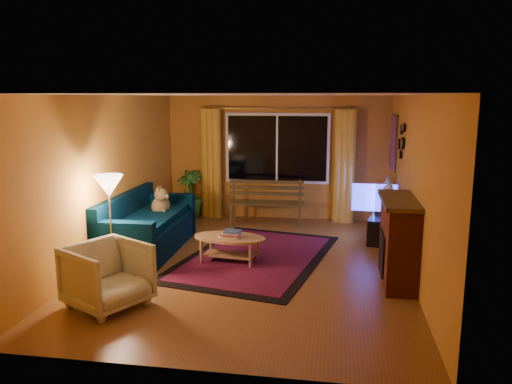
# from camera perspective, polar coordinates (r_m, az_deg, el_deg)

# --- Properties ---
(floor) EXTENTS (4.50, 6.00, 0.02)m
(floor) POSITION_cam_1_polar(r_m,az_deg,el_deg) (7.57, -0.37, -8.34)
(floor) COLOR brown
(floor) RESTS_ON ground
(ceiling) EXTENTS (4.50, 6.00, 0.02)m
(ceiling) POSITION_cam_1_polar(r_m,az_deg,el_deg) (7.15, -0.39, 11.12)
(ceiling) COLOR white
(ceiling) RESTS_ON ground
(wall_back) EXTENTS (4.50, 0.02, 2.50)m
(wall_back) POSITION_cam_1_polar(r_m,az_deg,el_deg) (10.20, 2.44, 3.92)
(wall_back) COLOR #C4802C
(wall_back) RESTS_ON ground
(wall_left) EXTENTS (0.02, 6.00, 2.50)m
(wall_left) POSITION_cam_1_polar(r_m,az_deg,el_deg) (7.94, -16.68, 1.51)
(wall_left) COLOR #C4802C
(wall_left) RESTS_ON ground
(wall_right) EXTENTS (0.02, 6.00, 2.50)m
(wall_right) POSITION_cam_1_polar(r_m,az_deg,el_deg) (7.23, 17.57, 0.58)
(wall_right) COLOR #C4802C
(wall_right) RESTS_ON ground
(window) EXTENTS (2.00, 0.02, 1.30)m
(window) POSITION_cam_1_polar(r_m,az_deg,el_deg) (10.11, 2.41, 5.00)
(window) COLOR black
(window) RESTS_ON wall_back
(curtain_rod) EXTENTS (3.20, 0.03, 0.03)m
(curtain_rod) POSITION_cam_1_polar(r_m,az_deg,el_deg) (10.02, 2.41, 9.53)
(curtain_rod) COLOR #BF8C3F
(curtain_rod) RESTS_ON wall_back
(curtain_left) EXTENTS (0.36, 0.36, 2.24)m
(curtain_left) POSITION_cam_1_polar(r_m,az_deg,el_deg) (10.34, -5.11, 3.25)
(curtain_left) COLOR gold
(curtain_left) RESTS_ON ground
(curtain_right) EXTENTS (0.36, 0.36, 2.24)m
(curtain_right) POSITION_cam_1_polar(r_m,az_deg,el_deg) (10.02, 10.05, 2.89)
(curtain_right) COLOR gold
(curtain_right) RESTS_ON ground
(bench) EXTENTS (1.49, 0.52, 0.44)m
(bench) POSITION_cam_1_polar(r_m,az_deg,el_deg) (9.77, 1.14, -2.52)
(bench) COLOR #3F3217
(bench) RESTS_ON ground
(potted_plant) EXTENTS (0.68, 0.68, 0.99)m
(potted_plant) POSITION_cam_1_polar(r_m,az_deg,el_deg) (10.43, -7.60, -0.22)
(potted_plant) COLOR #235B1E
(potted_plant) RESTS_ON ground
(sofa) EXTENTS (1.03, 2.32, 0.93)m
(sofa) POSITION_cam_1_polar(r_m,az_deg,el_deg) (8.30, -12.32, -3.43)
(sofa) COLOR black
(sofa) RESTS_ON ground
(dog) EXTENTS (0.44, 0.50, 0.45)m
(dog) POSITION_cam_1_polar(r_m,az_deg,el_deg) (8.71, -10.84, -1.23)
(dog) COLOR olive
(dog) RESTS_ON sofa
(armchair) EXTENTS (1.08, 1.10, 0.85)m
(armchair) POSITION_cam_1_polar(r_m,az_deg,el_deg) (6.24, -16.62, -8.81)
(armchair) COLOR beige
(armchair) RESTS_ON ground
(floor_lamp) EXTENTS (0.27, 0.27, 1.41)m
(floor_lamp) POSITION_cam_1_polar(r_m,az_deg,el_deg) (7.25, -16.25, -3.72)
(floor_lamp) COLOR #BF8C3F
(floor_lamp) RESTS_ON ground
(rug) EXTENTS (2.58, 3.48, 0.02)m
(rug) POSITION_cam_1_polar(r_m,az_deg,el_deg) (7.85, -0.09, -7.45)
(rug) COLOR maroon
(rug) RESTS_ON ground
(coffee_table) EXTENTS (1.24, 1.24, 0.40)m
(coffee_table) POSITION_cam_1_polar(r_m,az_deg,el_deg) (7.61, -3.02, -6.56)
(coffee_table) COLOR tan
(coffee_table) RESTS_ON ground
(tv_console) EXTENTS (0.54, 1.11, 0.44)m
(tv_console) POSITION_cam_1_polar(r_m,az_deg,el_deg) (9.04, 14.08, -3.92)
(tv_console) COLOR black
(tv_console) RESTS_ON ground
(television) EXTENTS (0.18, 1.06, 0.61)m
(television) POSITION_cam_1_polar(r_m,az_deg,el_deg) (8.93, 14.23, -0.66)
(television) COLOR black
(television) RESTS_ON tv_console
(fireplace) EXTENTS (0.40, 1.20, 1.10)m
(fireplace) POSITION_cam_1_polar(r_m,az_deg,el_deg) (6.97, 15.99, -5.61)
(fireplace) COLOR maroon
(fireplace) RESTS_ON ground
(mirror_cluster) EXTENTS (0.06, 0.60, 0.56)m
(mirror_cluster) POSITION_cam_1_polar(r_m,az_deg,el_deg) (8.44, 16.20, 5.82)
(mirror_cluster) COLOR black
(mirror_cluster) RESTS_ON wall_right
(painting) EXTENTS (0.04, 0.76, 0.96)m
(painting) POSITION_cam_1_polar(r_m,az_deg,el_deg) (9.59, 15.41, 5.51)
(painting) COLOR #E7452B
(painting) RESTS_ON wall_right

